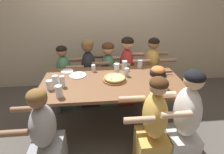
{
  "coord_description": "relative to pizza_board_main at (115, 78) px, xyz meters",
  "views": [
    {
      "loc": [
        -0.2,
        -2.07,
        1.86
      ],
      "look_at": [
        0.0,
        0.0,
        0.85
      ],
      "focal_mm": 28.0,
      "sensor_mm": 36.0,
      "label": 1
    }
  ],
  "objects": [
    {
      "name": "ground_plane",
      "position": [
        -0.04,
        0.0,
        -0.82
      ],
      "size": [
        18.0,
        18.0,
        0.0
      ],
      "primitive_type": "plane",
      "color": "#514C47",
      "rests_on": "ground"
    },
    {
      "name": "restaurant_back_panel",
      "position": [
        -0.04,
        1.49,
        0.78
      ],
      "size": [
        10.0,
        0.06,
        3.2
      ],
      "primitive_type": "cube",
      "color": "beige",
      "rests_on": "ground"
    },
    {
      "name": "dining_table",
      "position": [
        -0.04,
        0.0,
        -0.12
      ],
      "size": [
        1.86,
        0.97,
        0.8
      ],
      "color": "brown",
      "rests_on": "ground"
    },
    {
      "name": "pizza_board_main",
      "position": [
        0.0,
        0.0,
        0.0
      ],
      "size": [
        0.32,
        0.32,
        0.05
      ],
      "color": "brown",
      "rests_on": "dining_table"
    },
    {
      "name": "skillet_bowl",
      "position": [
        0.63,
        0.12,
        0.03
      ],
      "size": [
        0.32,
        0.22,
        0.13
      ],
      "color": "black",
      "rests_on": "dining_table"
    },
    {
      "name": "empty_plate_a",
      "position": [
        -0.67,
        0.35,
        -0.02
      ],
      "size": [
        0.18,
        0.18,
        0.02
      ],
      "color": "white",
      "rests_on": "dining_table"
    },
    {
      "name": "empty_plate_b",
      "position": [
        -0.5,
        0.2,
        -0.02
      ],
      "size": [
        0.24,
        0.24,
        0.02
      ],
      "color": "white",
      "rests_on": "dining_table"
    },
    {
      "name": "drinking_glass_a",
      "position": [
        0.18,
        0.12,
        0.02
      ],
      "size": [
        0.06,
        0.06,
        0.12
      ],
      "color": "silver",
      "rests_on": "dining_table"
    },
    {
      "name": "drinking_glass_b",
      "position": [
        0.19,
        0.35,
        0.04
      ],
      "size": [
        0.08,
        0.08,
        0.14
      ],
      "color": "silver",
      "rests_on": "dining_table"
    },
    {
      "name": "drinking_glass_c",
      "position": [
        -0.66,
        -0.1,
        0.03
      ],
      "size": [
        0.06,
        0.06,
        0.14
      ],
      "color": "silver",
      "rests_on": "dining_table"
    },
    {
      "name": "drinking_glass_d",
      "position": [
        0.44,
        0.41,
        0.03
      ],
      "size": [
        0.08,
        0.08,
        0.12
      ],
      "color": "silver",
      "rests_on": "dining_table"
    },
    {
      "name": "drinking_glass_e",
      "position": [
        -0.76,
        -0.04,
        0.03
      ],
      "size": [
        0.08,
        0.08,
        0.12
      ],
      "color": "silver",
      "rests_on": "dining_table"
    },
    {
      "name": "drinking_glass_f",
      "position": [
        -0.28,
        0.33,
        0.02
      ],
      "size": [
        0.06,
        0.06,
        0.1
      ],
      "color": "silver",
      "rests_on": "dining_table"
    },
    {
      "name": "drinking_glass_g",
      "position": [
        -0.8,
        -0.16,
        0.03
      ],
      "size": [
        0.08,
        0.08,
        0.12
      ],
      "color": "silver",
      "rests_on": "dining_table"
    },
    {
      "name": "drinking_glass_h",
      "position": [
        0.05,
        0.23,
        0.05
      ],
      "size": [
        0.08,
        0.08,
        0.15
      ],
      "color": "silver",
      "rests_on": "dining_table"
    },
    {
      "name": "drinking_glass_i",
      "position": [
        -0.66,
        -0.35,
        0.03
      ],
      "size": [
        0.08,
        0.08,
        0.14
      ],
      "color": "silver",
      "rests_on": "dining_table"
    },
    {
      "name": "drinking_glass_j",
      "position": [
        0.57,
        -0.27,
        0.03
      ],
      "size": [
        0.08,
        0.08,
        0.12
      ],
      "color": "silver",
      "rests_on": "dining_table"
    },
    {
      "name": "diner_far_midright",
      "position": [
        0.29,
        0.71,
        -0.26
      ],
      "size": [
        0.51,
        0.4,
        1.21
      ],
      "rotation": [
        0.0,
        0.0,
        -1.57
      ],
      "color": "#B22D2D",
      "rests_on": "ground"
    },
    {
      "name": "diner_far_right",
      "position": [
        0.73,
        0.71,
        -0.28
      ],
      "size": [
        0.51,
        0.4,
        1.19
      ],
      "rotation": [
        0.0,
        0.0,
        -1.57
      ],
      "color": "gold",
      "rests_on": "ground"
    },
    {
      "name": "diner_near_right",
      "position": [
        0.66,
        -0.7,
        -0.27
      ],
      "size": [
        0.51,
        0.4,
        1.22
      ],
      "rotation": [
        0.0,
        0.0,
        1.57
      ],
      "color": "silver",
      "rests_on": "ground"
    },
    {
      "name": "diner_near_left",
      "position": [
        -0.78,
        -0.7,
        -0.33
      ],
      "size": [
        0.51,
        0.4,
        1.1
      ],
      "rotation": [
        0.0,
        0.0,
        1.57
      ],
      "color": "#99999E",
      "rests_on": "ground"
    },
    {
      "name": "diner_near_midright",
      "position": [
        0.33,
        -0.7,
        -0.3
      ],
      "size": [
        0.51,
        0.4,
        1.17
      ],
      "rotation": [
        0.0,
        0.0,
        1.57
      ],
      "color": "gold",
      "rests_on": "ground"
    },
    {
      "name": "diner_far_midleft",
      "position": [
        -0.37,
        0.71,
        -0.28
      ],
      "size": [
        0.51,
        0.4,
        1.18
      ],
      "rotation": [
        0.0,
        0.0,
        -1.57
      ],
      "color": "#232328",
      "rests_on": "ground"
    },
    {
      "name": "diner_far_center",
      "position": [
        -0.03,
        0.71,
        -0.3
      ],
      "size": [
        0.51,
        0.4,
        1.13
      ],
      "rotation": [
        0.0,
        0.0,
        -1.57
      ],
      "color": "#477556",
      "rests_on": "ground"
    },
    {
      "name": "diner_far_left",
      "position": [
        -0.78,
        0.71,
        -0.33
      ],
      "size": [
        0.51,
        0.4,
        1.1
      ],
      "rotation": [
        0.0,
        0.0,
        -1.57
      ],
      "color": "#477556",
      "rests_on": "ground"
    }
  ]
}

